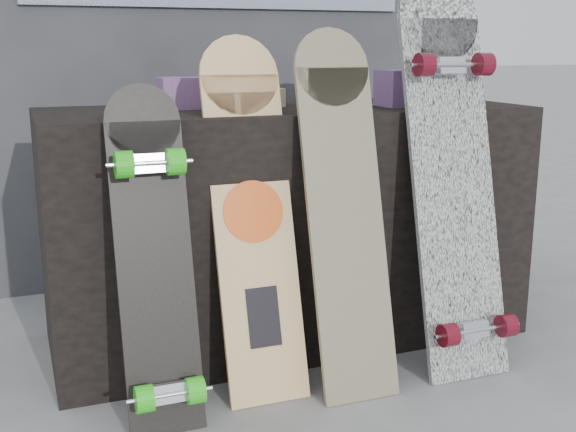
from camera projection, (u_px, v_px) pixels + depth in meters
name	position (u px, v px, depth m)	size (l,w,h in m)	color
ground	(347.00, 394.00, 2.12)	(60.00, 60.00, 0.00)	slate
vendor_table	(287.00, 224.00, 2.48)	(1.60, 0.60, 0.80)	black
booth	(216.00, 21.00, 3.09)	(2.40, 0.22, 2.20)	#333338
merch_box_purple	(188.00, 93.00, 2.33)	(0.18, 0.12, 0.10)	#57356E
merch_box_small	(401.00, 88.00, 2.42)	(0.14, 0.14, 0.12)	#57356E
merch_box_flat	(250.00, 98.00, 2.41)	(0.22, 0.10, 0.06)	#D1B78C
longboard_geisha	(252.00, 207.00, 2.09)	(0.24, 0.31, 1.03)	#C9B688
longboard_celtic	(344.00, 201.00, 2.09)	(0.23, 0.30, 1.05)	#C3B485
longboard_cascadia	(453.00, 167.00, 2.22)	(0.28, 0.38, 1.22)	white
skateboard_dark	(155.00, 255.00, 1.89)	(0.20, 0.30, 0.91)	black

